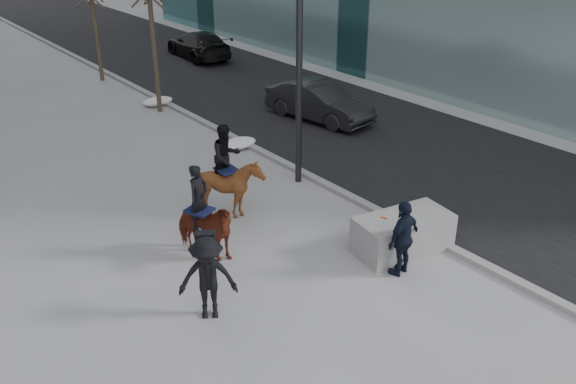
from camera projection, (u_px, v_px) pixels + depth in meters
ground at (321, 272)px, 13.44m from camera, size 120.00×120.00×0.00m
road at (293, 105)px, 24.43m from camera, size 8.00×90.00×0.01m
curb at (206, 123)px, 22.21m from camera, size 0.25×90.00×0.12m
planter at (403, 234)px, 14.08m from camera, size 2.38×1.46×0.89m
car_near at (319, 102)px, 22.49m from camera, size 2.15×4.43×1.40m
car_far at (198, 45)px, 31.47m from camera, size 2.31×4.86×1.37m
tree_near at (154, 42)px, 22.54m from camera, size 1.20×1.20×5.36m
tree_far at (96, 29)px, 26.81m from camera, size 1.20×1.20×4.57m
mounted_left at (203, 225)px, 13.67m from camera, size 1.39×1.89×2.22m
mounted_right at (230, 181)px, 15.44m from camera, size 1.34×1.49×2.44m
feeder at (403, 238)px, 13.03m from camera, size 1.09×0.94×1.75m
camera_crew at (208, 278)px, 11.64m from camera, size 1.31×1.16×1.75m
lamppost at (302, 5)px, 15.57m from camera, size 0.25×1.31×9.09m
snow_piles at (260, 154)px, 19.24m from camera, size 1.34×14.68×0.34m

